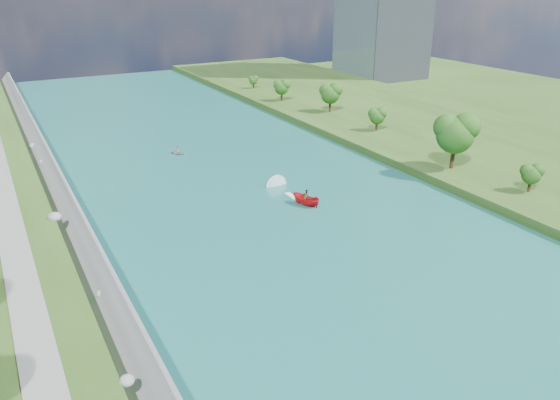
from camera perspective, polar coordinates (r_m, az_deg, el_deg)
ground at (r=65.47m, az=5.00°, el=-5.90°), size 260.00×260.00×0.00m
river_water at (r=81.15m, az=-2.79°, el=0.03°), size 55.00×240.00×0.10m
berm_east at (r=110.52m, az=21.00°, el=5.10°), size 44.00×240.00×1.50m
riprap_bank at (r=73.04m, az=-21.01°, el=-2.69°), size 4.86×236.00×4.38m
riverside_path at (r=72.94m, az=-26.43°, el=-2.14°), size 3.00×200.00×0.10m
trees_east at (r=103.03m, az=13.50°, el=7.70°), size 13.72×132.03×10.83m
motorboat at (r=79.84m, az=2.24°, el=0.28°), size 3.60×19.18×2.11m
raft at (r=103.36m, az=-10.62°, el=4.92°), size 3.28×3.42×1.55m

